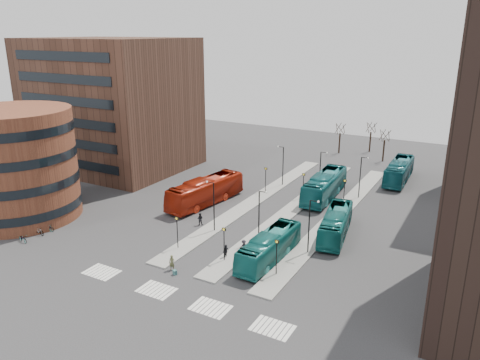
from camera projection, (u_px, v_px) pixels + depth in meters
The scene contains 23 objects.
ground at pixel (136, 315), 39.95m from camera, with size 160.00×160.00×0.00m, color #2B2B2E.
island_left at pixel (256, 200), 66.73m from camera, with size 2.50×45.00×0.15m, color gray.
island_mid at pixel (294, 207), 63.94m from camera, with size 2.50×45.00×0.15m, color gray.
island_right at pixel (337, 215), 61.16m from camera, with size 2.50×45.00×0.15m, color gray.
suitcase at pixel (175, 272), 46.42m from camera, with size 0.39×0.31×0.49m, color navy.
red_bus at pixel (206, 191), 64.94m from camera, with size 3.10×13.26×3.69m, color #9F1F0C.
teal_bus_a at pixel (269, 247), 49.00m from camera, with size 2.55×10.92×3.04m, color #156A67.
teal_bus_b at pixel (325, 186), 67.29m from camera, with size 3.07×13.13×3.66m, color #146267.
teal_bus_c at pixel (336, 224), 54.84m from camera, with size 2.59×11.05×3.08m, color #146563.
teal_bus_d at pixel (399, 171), 74.80m from camera, with size 2.86×12.24×3.41m, color #145B65.
traveller at pixel (172, 263), 47.15m from camera, with size 0.59×0.39×1.63m, color brown.
commuter_a at pixel (200, 219), 58.14m from camera, with size 0.77×0.60×1.59m, color black.
commuter_b at pixel (226, 251), 49.64m from camera, with size 0.91×0.38×1.55m, color black.
commuter_c at pixel (244, 246), 50.94m from camera, with size 0.94×0.54×1.46m, color black.
bicycle_near at pixel (23, 238), 53.54m from camera, with size 0.58×1.67×0.88m, color gray.
bicycle_mid at pixel (39, 231), 55.31m from camera, with size 0.46×1.62×0.98m, color gray.
bicycle_far at pixel (47, 228), 56.35m from camera, with size 0.59×1.69×0.89m, color gray.
crosswalk_stripes at pixel (180, 298), 42.46m from camera, with size 22.35×2.40×0.01m.
round_building at pixel (15, 164), 59.11m from camera, with size 15.16×15.16×14.00m.
office_block at pixel (112, 104), 80.61m from camera, with size 25.00×20.12×22.00m.
sign_poles at pixel (270, 207), 57.59m from camera, with size 12.45×22.12×3.65m.
lamp_posts at pixel (294, 188), 60.91m from camera, with size 14.04×20.24×6.12m.
bare_trees at pixel (364, 142), 89.98m from camera, with size 10.97×8.14×5.90m.
Camera 1 is at (24.58, -25.80, 23.19)m, focal length 35.00 mm.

